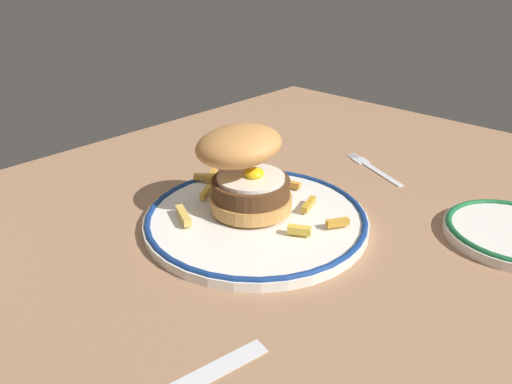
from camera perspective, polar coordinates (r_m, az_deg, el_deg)
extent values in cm
cube|color=#966E4E|center=(61.60, 2.15, -6.93)|extent=(122.35, 93.17, 4.00)
cylinder|color=white|center=(63.10, 0.00, -3.26)|extent=(29.14, 29.14, 1.20)
torus|color=navy|center=(62.81, 0.00, -2.78)|extent=(28.74, 28.74, 0.80)
cylinder|color=#C88B46|center=(63.47, -0.60, -1.12)|extent=(10.80, 10.80, 1.80)
cylinder|color=#4A2E18|center=(62.55, -0.60, 0.54)|extent=(10.18, 10.18, 2.29)
cylinder|color=white|center=(61.96, -0.61, 1.70)|extent=(8.79, 8.79, 0.50)
ellipsoid|color=yellow|center=(61.59, -0.23, 2.23)|extent=(2.60, 2.60, 1.40)
ellipsoid|color=#CD8948|center=(60.92, -2.09, 5.54)|extent=(15.86, 15.89, 5.83)
cube|color=gold|center=(69.68, 4.15, 0.98)|extent=(1.30, 3.07, 0.79)
cube|color=gold|center=(70.21, -2.47, 1.28)|extent=(3.98, 3.37, 0.89)
cube|color=gold|center=(67.58, -5.88, 0.02)|extent=(3.27, 2.30, 0.70)
cube|color=gold|center=(60.38, 9.64, -3.59)|extent=(2.92, 2.21, 0.84)
cube|color=#C78A2F|center=(72.64, -5.27, 2.02)|extent=(3.74, 2.80, 0.76)
cube|color=gold|center=(70.39, -3.38, 2.17)|extent=(1.45, 3.20, 0.93)
cube|color=gold|center=(71.91, -5.52, 1.78)|extent=(3.59, 4.15, 0.82)
cube|color=gold|center=(58.14, 5.13, -4.50)|extent=(2.19, 2.90, 0.93)
cube|color=#DFB14F|center=(61.69, -8.59, -2.75)|extent=(2.73, 4.49, 0.97)
cube|color=gold|center=(64.36, 6.08, -1.37)|extent=(3.88, 1.96, 0.79)
cylinder|color=white|center=(67.79, 27.98, -4.42)|extent=(16.13, 16.13, 1.20)
cube|color=silver|center=(79.84, 14.68, 2.14)|extent=(5.05, 9.52, 0.36)
cube|color=silver|center=(84.26, 12.31, 3.71)|extent=(3.00, 3.10, 0.32)
cube|color=silver|center=(85.53, 11.08, 4.18)|extent=(1.23, 2.29, 0.28)
cube|color=silver|center=(85.79, 11.37, 4.22)|extent=(1.23, 2.29, 0.28)
cube|color=silver|center=(86.06, 11.65, 4.26)|extent=(1.23, 2.29, 0.28)
cube|color=silver|center=(86.33, 11.92, 4.31)|extent=(1.23, 2.29, 0.28)
cube|color=silver|center=(43.49, -5.49, -20.40)|extent=(11.14, 3.96, 0.24)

